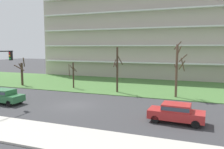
{
  "coord_description": "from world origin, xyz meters",
  "views": [
    {
      "loc": [
        11.86,
        -20.49,
        6.07
      ],
      "look_at": [
        2.0,
        6.0,
        2.69
      ],
      "focal_mm": 36.33,
      "sensor_mm": 36.0,
      "label": 1
    }
  ],
  "objects_px": {
    "tree_center": "(117,69)",
    "sedan_red_center_left": "(176,112)",
    "tree_right": "(177,69)",
    "tree_far_left": "(22,73)",
    "tree_left": "(73,74)",
    "sedan_green_near_left": "(4,96)"
  },
  "relations": [
    {
      "from": "tree_right",
      "to": "tree_far_left",
      "type": "bearing_deg",
      "value": 179.01
    },
    {
      "from": "tree_far_left",
      "to": "tree_right",
      "type": "relative_size",
      "value": 0.66
    },
    {
      "from": "tree_left",
      "to": "tree_right",
      "type": "height_order",
      "value": "tree_right"
    },
    {
      "from": "tree_left",
      "to": "tree_far_left",
      "type": "bearing_deg",
      "value": -175.73
    },
    {
      "from": "tree_left",
      "to": "tree_right",
      "type": "relative_size",
      "value": 0.57
    },
    {
      "from": "tree_center",
      "to": "sedan_green_near_left",
      "type": "distance_m",
      "value": 14.03
    },
    {
      "from": "tree_center",
      "to": "sedan_red_center_left",
      "type": "bearing_deg",
      "value": -49.56
    },
    {
      "from": "sedan_green_near_left",
      "to": "tree_right",
      "type": "bearing_deg",
      "value": 29.99
    },
    {
      "from": "tree_right",
      "to": "sedan_red_center_left",
      "type": "relative_size",
      "value": 1.52
    },
    {
      "from": "tree_left",
      "to": "sedan_red_center_left",
      "type": "bearing_deg",
      "value": -34.24
    },
    {
      "from": "tree_far_left",
      "to": "sedan_green_near_left",
      "type": "bearing_deg",
      "value": -57.12
    },
    {
      "from": "tree_far_left",
      "to": "sedan_red_center_left",
      "type": "relative_size",
      "value": 1.0
    },
    {
      "from": "tree_far_left",
      "to": "tree_right",
      "type": "height_order",
      "value": "tree_right"
    },
    {
      "from": "tree_left",
      "to": "sedan_red_center_left",
      "type": "height_order",
      "value": "tree_left"
    },
    {
      "from": "tree_far_left",
      "to": "tree_right",
      "type": "bearing_deg",
      "value": -0.99
    },
    {
      "from": "sedan_green_near_left",
      "to": "sedan_red_center_left",
      "type": "distance_m",
      "value": 18.1
    },
    {
      "from": "tree_left",
      "to": "tree_right",
      "type": "xyz_separation_m",
      "value": [
        14.96,
        -1.07,
        1.43
      ]
    },
    {
      "from": "tree_far_left",
      "to": "tree_right",
      "type": "distance_m",
      "value": 23.89
    },
    {
      "from": "tree_left",
      "to": "sedan_green_near_left",
      "type": "xyz_separation_m",
      "value": [
        -2.41,
        -10.67,
        -1.23
      ]
    },
    {
      "from": "sedan_green_near_left",
      "to": "sedan_red_center_left",
      "type": "relative_size",
      "value": 0.99
    },
    {
      "from": "tree_left",
      "to": "sedan_red_center_left",
      "type": "relative_size",
      "value": 0.86
    },
    {
      "from": "tree_right",
      "to": "tree_left",
      "type": "bearing_deg",
      "value": 175.9
    }
  ]
}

